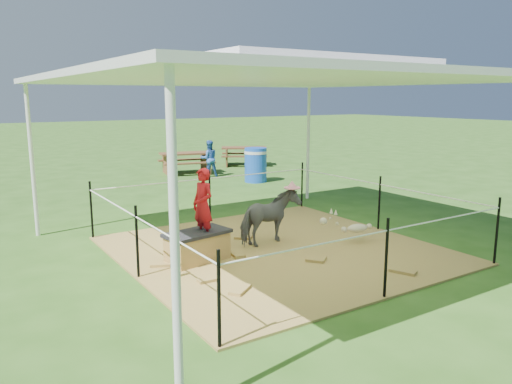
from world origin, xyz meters
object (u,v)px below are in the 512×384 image
green_bottle (175,268)px  trash_barrel (256,165)px  pony (270,218)px  woman (203,198)px  picnic_table_far (244,156)px  straw_bale (198,248)px  distant_person (209,158)px  foal (357,226)px  picnic_table_near (186,163)px

green_bottle → trash_barrel: trash_barrel is taller
pony → woman: bearing=86.4°
green_bottle → trash_barrel: (5.08, 5.93, 0.33)m
picnic_table_far → trash_barrel: bearing=-85.6°
straw_bale → distant_person: 8.06m
green_bottle → foal: bearing=-1.8°
pony → picnic_table_far: size_ratio=0.66×
pony → trash_barrel: trash_barrel is taller
woman → pony: size_ratio=1.02×
woman → straw_bale: bearing=-100.2°
straw_bale → pony: (1.36, 0.13, 0.24)m
woman → pony: 1.36m
straw_bale → green_bottle: straw_bale is taller
picnic_table_far → foal: bearing=-80.1°
green_bottle → picnic_table_near: 9.36m
picnic_table_near → straw_bale: bearing=-101.9°
straw_bale → picnic_table_near: 8.72m
distant_person → straw_bale: bearing=75.3°
foal → distant_person: distant_person is taller
trash_barrel → picnic_table_near: trash_barrel is taller
picnic_table_near → distant_person: distant_person is taller
trash_barrel → picnic_table_far: (1.53, 3.13, -0.16)m
straw_bale → woman: 0.74m
woman → picnic_table_far: (5.96, 8.62, -0.63)m
picnic_table_far → distant_person: (-2.19, -1.55, 0.22)m
foal → woman: bearing=179.9°
foal → trash_barrel: bearing=84.8°
foal → distant_person: bearing=93.1°
woman → foal: size_ratio=1.13×
green_bottle → distant_person: distant_person is taller
distant_person → woman: bearing=75.9°
straw_bale → green_bottle: size_ratio=3.60×
picnic_table_far → distant_person: distant_person is taller
pony → picnic_table_far: bearing=-38.6°
green_bottle → picnic_table_near: size_ratio=0.15×
woman → green_bottle: (-0.65, -0.45, -0.80)m
straw_bale → picnic_table_far: bearing=54.9°
straw_bale → picnic_table_near: picnic_table_near is taller
straw_bale → distant_person: (3.86, 7.06, 0.32)m
straw_bale → green_bottle: (-0.55, -0.45, -0.07)m
picnic_table_near → pony: bearing=-93.5°
picnic_table_far → green_bottle: bearing=-95.7°
straw_bale → woman: (0.10, -0.00, 0.73)m
straw_bale → foal: size_ratio=0.94×
green_bottle → foal: foal is taller
green_bottle → distant_person: size_ratio=0.22×
picnic_table_far → distant_person: size_ratio=1.42×
picnic_table_near → picnic_table_far: bearing=26.3°
distant_person → green_bottle: bearing=73.5°
woman → green_bottle: bearing=-65.5°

